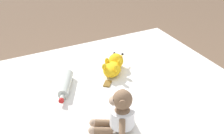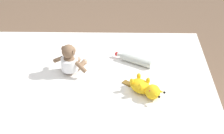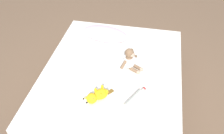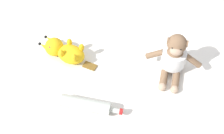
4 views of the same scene
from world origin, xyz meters
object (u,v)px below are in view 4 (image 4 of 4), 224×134
plush_monkey (174,58)px  plush_yellow_creature (64,51)px  bed (140,75)px  glass_bottle (87,105)px

plush_monkey → plush_yellow_creature: bearing=-114.1°
bed → plush_yellow_creature: 0.51m
bed → glass_bottle: (0.29, -0.38, 0.26)m
bed → glass_bottle: 0.54m
plush_yellow_creature → bed: bearing=82.1°
plush_monkey → glass_bottle: size_ratio=0.94×
bed → glass_bottle: glass_bottle is taller
plush_yellow_creature → glass_bottle: size_ratio=1.00×
bed → plush_yellow_creature: size_ratio=6.64×
plush_monkey → glass_bottle: 0.49m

